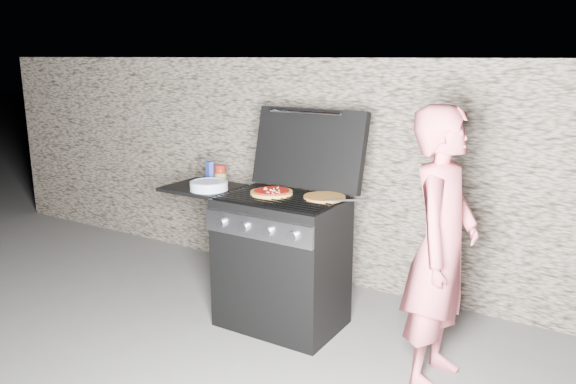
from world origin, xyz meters
The scene contains 10 objects.
ground centered at (0.00, 0.00, 0.00)m, with size 50.00×50.00×0.00m, color #5C5754.
stone_wall centered at (0.00, 1.05, 0.90)m, with size 8.00×0.35×1.80m, color #A08F7D.
gas_grill centered at (-0.25, 0.00, 0.46)m, with size 1.34×0.79×0.91m, color black, non-canonical shape.
pizza_topped centered at (-0.10, 0.03, 0.93)m, with size 0.28×0.28×0.03m, color tan, non-canonical shape.
pizza_plain centered at (0.26, 0.12, 0.92)m, with size 0.27×0.27×0.01m, color gold.
sauce_jar centered at (-0.63, 0.15, 0.97)m, with size 0.08×0.08×0.13m, color maroon.
blue_carton centered at (-0.77, 0.21, 0.97)m, with size 0.06×0.04×0.14m, color #263596.
plate_stack centered at (-0.55, -0.07, 0.93)m, with size 0.26×0.26×0.06m, color silver.
person centered at (1.10, -0.11, 0.79)m, with size 0.57×0.38×1.57m, color #E2616D.
tongs centered at (0.51, 0.00, 0.96)m, with size 0.01×0.01×0.49m, color #242424.
Camera 1 is at (1.91, -3.03, 1.82)m, focal length 35.00 mm.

